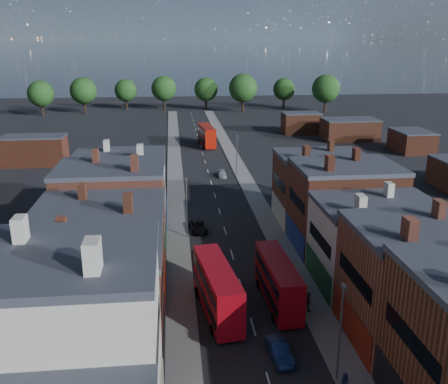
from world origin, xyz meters
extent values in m
cube|color=gray|center=(-6.50, 50.00, 0.06)|extent=(3.00, 200.00, 0.12)
cube|color=gray|center=(6.50, 50.00, 0.06)|extent=(3.00, 200.00, 0.12)
cube|color=brown|center=(-14.00, 0.00, 6.61)|extent=(12.00, 80.00, 13.22)
cylinder|color=slate|center=(5.20, 0.00, 4.00)|extent=(0.16, 0.16, 8.00)
cube|color=slate|center=(5.20, 0.00, 8.00)|extent=(0.25, 0.70, 0.25)
cylinder|color=slate|center=(-5.20, 30.00, 4.00)|extent=(0.16, 0.16, 8.00)
cube|color=slate|center=(-5.20, 30.00, 8.00)|extent=(0.25, 0.70, 0.25)
cylinder|color=slate|center=(5.20, 60.00, 4.00)|extent=(0.16, 0.16, 8.00)
cube|color=slate|center=(5.20, 60.00, 8.00)|extent=(0.25, 0.70, 0.25)
cube|color=red|center=(-3.01, 10.82, 2.57)|extent=(3.97, 11.31, 4.43)
cube|color=black|center=(-3.01, 10.82, 1.71)|extent=(3.91, 10.44, 0.91)
cube|color=black|center=(-3.01, 10.82, 3.62)|extent=(3.91, 10.44, 0.91)
cylinder|color=black|center=(-3.79, 7.14, 0.50)|extent=(0.43, 1.04, 1.01)
cylinder|color=black|center=(-1.30, 7.48, 0.50)|extent=(0.43, 1.04, 1.01)
cylinder|color=black|center=(-4.73, 14.17, 0.50)|extent=(0.43, 1.04, 1.01)
cylinder|color=black|center=(-2.24, 14.50, 0.50)|extent=(0.43, 1.04, 1.01)
cube|color=#9D0812|center=(3.08, 12.01, 2.44)|extent=(2.84, 10.60, 4.20)
cube|color=black|center=(3.08, 12.01, 1.62)|extent=(2.86, 9.76, 0.86)
cube|color=black|center=(3.08, 12.01, 3.44)|extent=(2.86, 9.76, 0.86)
cylinder|color=black|center=(2.03, 8.60, 0.48)|extent=(0.33, 0.97, 0.96)
cylinder|color=black|center=(4.42, 8.71, 0.48)|extent=(0.33, 0.97, 0.96)
cylinder|color=black|center=(1.74, 15.32, 0.48)|extent=(0.33, 0.97, 0.96)
cylinder|color=black|center=(4.13, 15.42, 0.48)|extent=(0.33, 0.97, 0.96)
cube|color=#A11307|center=(1.50, 88.62, 2.65)|extent=(3.80, 11.65, 4.58)
cube|color=black|center=(1.50, 88.62, 1.77)|extent=(3.76, 10.75, 0.94)
cube|color=black|center=(1.50, 88.62, 3.74)|extent=(3.76, 10.75, 0.94)
cylinder|color=black|center=(0.60, 84.84, 0.52)|extent=(0.42, 1.07, 1.04)
cylinder|color=black|center=(3.18, 85.12, 0.52)|extent=(0.42, 1.07, 1.04)
cylinder|color=black|center=(-0.18, 92.12, 0.52)|extent=(0.42, 1.07, 1.04)
cylinder|color=black|center=(2.40, 92.40, 0.52)|extent=(0.42, 1.07, 1.04)
imported|color=navy|center=(1.40, 3.14, 0.68)|extent=(1.81, 4.22, 1.35)
imported|color=black|center=(-3.69, 32.22, 0.65)|extent=(2.48, 4.80, 1.29)
imported|color=#B8B8B8|center=(2.41, 59.74, 0.54)|extent=(1.56, 3.72, 1.07)
imported|color=#1A2241|center=(5.30, -1.40, 0.88)|extent=(0.83, 0.59, 1.53)
imported|color=#57524B|center=(5.68, 10.04, 1.10)|extent=(0.64, 1.20, 1.97)
camera|label=1|loc=(-6.77, -31.27, 25.09)|focal=40.00mm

